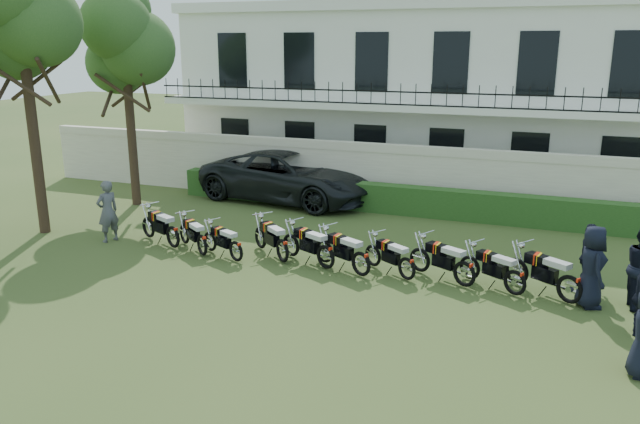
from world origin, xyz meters
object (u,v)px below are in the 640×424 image
object	(u,v)px
motorcycle_4	(326,251)
motorcycle_6	(407,263)
motorcycle_8	(515,277)
officer_5	(588,257)
motorcycle_2	(236,246)
motorcycle_0	(173,232)
motorcycle_9	(570,282)
tree_west_mid	(20,11)
motorcycle_7	(465,268)
suv	(289,176)
motorcycle_3	(282,245)
motorcycle_5	(361,258)
tree_west_near	(125,40)
inspector	(108,211)
officer_3	(592,267)
motorcycle_1	(202,240)

from	to	relation	value
motorcycle_4	motorcycle_6	bearing A→B (deg)	-65.13
motorcycle_8	officer_5	world-z (taller)	officer_5
motorcycle_2	officer_5	world-z (taller)	officer_5
motorcycle_0	motorcycle_9	bearing A→B (deg)	-66.31
tree_west_mid	motorcycle_7	world-z (taller)	tree_west_mid
tree_west_mid	suv	world-z (taller)	tree_west_mid
motorcycle_3	motorcycle_4	bearing A→B (deg)	-54.62
motorcycle_5	officer_5	world-z (taller)	officer_5
motorcycle_8	suv	bearing A→B (deg)	83.14
officer_5	tree_west_near	bearing A→B (deg)	92.82
motorcycle_6	suv	world-z (taller)	suv
motorcycle_8	inspector	world-z (taller)	inspector
officer_3	motorcycle_3	bearing A→B (deg)	71.89
motorcycle_9	officer_3	distance (m)	0.58
motorcycle_1	motorcycle_6	size ratio (longest dim) A/B	0.98
motorcycle_5	inspector	xyz separation A→B (m)	(-7.97, 0.14, 0.43)
motorcycle_1	motorcycle_4	distance (m)	3.62
motorcycle_1	motorcycle_4	world-z (taller)	motorcycle_4
motorcycle_6	motorcycle_4	bearing A→B (deg)	121.28
motorcycle_5	inspector	world-z (taller)	inspector
motorcycle_6	suv	size ratio (longest dim) A/B	0.24
motorcycle_4	motorcycle_8	distance (m)	4.79
inspector	officer_3	world-z (taller)	officer_3
motorcycle_3	suv	world-z (taller)	suv
tree_west_mid	motorcycle_7	bearing A→B (deg)	0.15
motorcycle_8	tree_west_near	bearing A→B (deg)	103.90
officer_5	motorcycle_3	bearing A→B (deg)	110.78
motorcycle_6	inspector	xyz separation A→B (m)	(-9.12, -0.02, 0.47)
motorcycle_7	suv	world-z (taller)	suv
tree_west_near	motorcycle_5	world-z (taller)	tree_west_near
tree_west_near	motorcycle_4	world-z (taller)	tree_west_near
suv	motorcycle_8	bearing A→B (deg)	-119.42
motorcycle_0	officer_5	size ratio (longest dim) A/B	1.15
motorcycle_2	suv	world-z (taller)	suv
motorcycle_1	officer_3	bearing A→B (deg)	-54.05
motorcycle_1	motorcycle_2	xyz separation A→B (m)	(1.12, -0.10, -0.02)
motorcycle_5	motorcycle_9	world-z (taller)	motorcycle_9
motorcycle_7	motorcycle_8	world-z (taller)	motorcycle_7
motorcycle_1	motorcycle_8	world-z (taller)	motorcycle_8
tree_west_mid	motorcycle_0	xyz separation A→B (m)	(4.71, 0.05, -6.15)
motorcycle_9	motorcycle_2	bearing A→B (deg)	124.22
tree_west_mid	motorcycle_2	distance (m)	9.35
tree_west_mid	motorcycle_0	size ratio (longest dim) A/B	4.64
motorcycle_5	officer_3	distance (m)	5.38
motorcycle_1	motorcycle_7	bearing A→B (deg)	-52.71
motorcycle_3	officer_3	distance (m)	7.68
tree_west_near	motorcycle_6	size ratio (longest dim) A/B	4.87
tree_west_near	motorcycle_3	size ratio (longest dim) A/B	4.80
motorcycle_6	motorcycle_8	bearing A→B (deg)	-59.32
motorcycle_0	motorcycle_5	world-z (taller)	motorcycle_0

